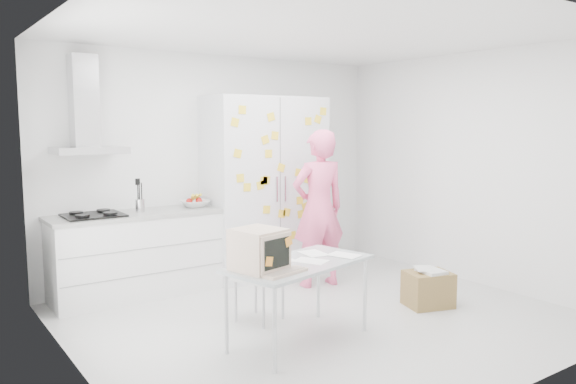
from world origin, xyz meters
TOP-DOWN VIEW (x-y plane):
  - floor at (0.00, 0.00)m, footprint 4.50×4.00m
  - walls at (0.00, 0.72)m, footprint 4.52×4.01m
  - ceiling at (0.00, 0.00)m, footprint 4.50×4.00m
  - counter_run at (-1.20, 1.70)m, footprint 1.84×0.63m
  - range_hood at (-1.65, 1.84)m, footprint 0.70×0.48m
  - tall_cabinet at (0.45, 1.67)m, footprint 1.50×0.68m
  - person at (0.66, 0.87)m, footprint 0.72×0.53m
  - desk at (-0.80, -0.41)m, footprint 1.41×0.93m
  - chair at (-0.56, 0.32)m, footprint 0.52×0.52m
  - cardboard_box at (1.11, -0.38)m, footprint 0.54×0.48m

SIDE VIEW (x-z plane):
  - floor at x=0.00m, z-range -0.02..0.00m
  - cardboard_box at x=1.11m, z-range -0.01..0.38m
  - counter_run at x=-1.20m, z-range -0.17..1.11m
  - chair at x=-0.56m, z-range 0.06..0.94m
  - desk at x=-0.80m, z-range 0.27..1.30m
  - person at x=0.66m, z-range 0.00..1.81m
  - tall_cabinet at x=0.45m, z-range 0.00..2.20m
  - walls at x=0.00m, z-range 0.00..2.70m
  - range_hood at x=-1.65m, z-range 1.45..2.46m
  - ceiling at x=0.00m, z-range 2.69..2.71m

